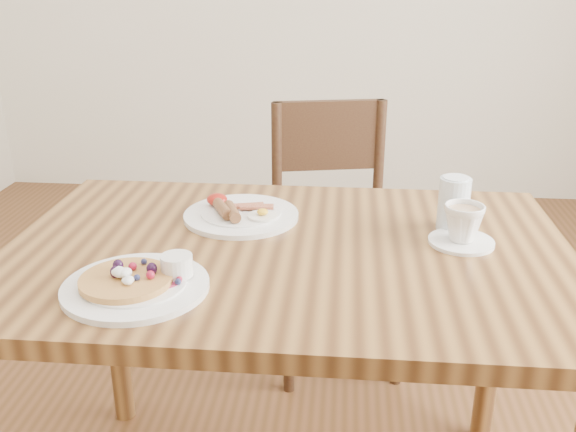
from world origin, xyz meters
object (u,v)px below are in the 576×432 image
Objects in this scene: dining_table at (288,288)px; water_glass at (454,204)px; chair_far at (334,222)px; teacup_saucer at (463,226)px; pancake_plate at (137,282)px; breakfast_plate at (239,214)px.

dining_table is 10.06× the size of water_glass.
chair_far is 0.84m from teacup_saucer.
dining_table is 8.57× the size of teacup_saucer.
water_glass is at bearing 101.28° from chair_far.
pancake_plate reaches higher than dining_table.
dining_table is at bearing -159.32° from water_glass.
teacup_saucer is 0.09m from water_glass.
breakfast_plate is at bearing 130.22° from dining_table.
chair_far is at bearing 84.00° from dining_table.
chair_far is at bearing 111.42° from teacup_saucer.
water_glass is (0.28, -0.65, 0.32)m from chair_far.
teacup_saucer is at bearing 99.47° from chair_far.
chair_far is 3.26× the size of breakfast_plate.
water_glass is at bearing 20.68° from dining_table.
teacup_saucer is 1.17× the size of water_glass.
chair_far is (0.08, 0.78, -0.16)m from dining_table.
water_glass is at bearing -2.05° from breakfast_plate.
pancake_plate is 1.93× the size of teacup_saucer.
breakfast_plate is (-0.13, 0.15, 0.11)m from dining_table.
teacup_saucer is at bearing 8.03° from dining_table.
pancake_plate is at bearing -150.38° from water_glass.
dining_table is 0.23m from breakfast_plate.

